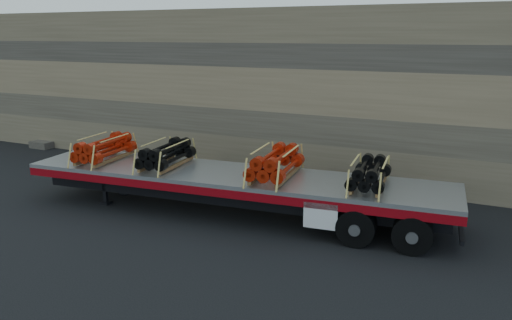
{
  "coord_description": "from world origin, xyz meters",
  "views": [
    {
      "loc": [
        8.74,
        -13.85,
        5.97
      ],
      "look_at": [
        1.52,
        1.11,
        1.75
      ],
      "focal_mm": 35.0,
      "sensor_mm": 36.0,
      "label": 1
    }
  ],
  "objects_px": {
    "bundle_front": "(104,149)",
    "bundle_midfront": "(166,155)",
    "trailer": "(232,194)",
    "bundle_midrear": "(276,164)",
    "bundle_rear": "(369,174)"
  },
  "relations": [
    {
      "from": "bundle_front",
      "to": "bundle_midrear",
      "type": "xyz_separation_m",
      "value": [
        6.55,
        0.65,
        0.03
      ]
    },
    {
      "from": "bundle_rear",
      "to": "trailer",
      "type": "bearing_deg",
      "value": 180.0
    },
    {
      "from": "bundle_midrear",
      "to": "bundle_rear",
      "type": "height_order",
      "value": "bundle_midrear"
    },
    {
      "from": "trailer",
      "to": "bundle_midfront",
      "type": "bearing_deg",
      "value": 180.0
    },
    {
      "from": "bundle_rear",
      "to": "bundle_midrear",
      "type": "bearing_deg",
      "value": 180.0
    },
    {
      "from": "bundle_midrear",
      "to": "bundle_midfront",
      "type": "bearing_deg",
      "value": 180.0
    },
    {
      "from": "bundle_front",
      "to": "bundle_rear",
      "type": "xyz_separation_m",
      "value": [
        9.51,
        0.94,
        -0.03
      ]
    },
    {
      "from": "bundle_front",
      "to": "bundle_rear",
      "type": "height_order",
      "value": "bundle_front"
    },
    {
      "from": "bundle_front",
      "to": "bundle_midrear",
      "type": "bearing_deg",
      "value": 0.0
    },
    {
      "from": "trailer",
      "to": "bundle_front",
      "type": "xyz_separation_m",
      "value": [
        -5.03,
        -0.5,
        1.15
      ]
    },
    {
      "from": "bundle_front",
      "to": "bundle_midfront",
      "type": "xyz_separation_m",
      "value": [
        2.56,
        0.25,
        -0.01
      ]
    },
    {
      "from": "bundle_midfront",
      "to": "bundle_rear",
      "type": "height_order",
      "value": "bundle_midfront"
    },
    {
      "from": "bundle_rear",
      "to": "bundle_midfront",
      "type": "bearing_deg",
      "value": 180.0
    },
    {
      "from": "trailer",
      "to": "bundle_midfront",
      "type": "distance_m",
      "value": 2.73
    },
    {
      "from": "bundle_front",
      "to": "bundle_midfront",
      "type": "distance_m",
      "value": 2.57
    }
  ]
}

